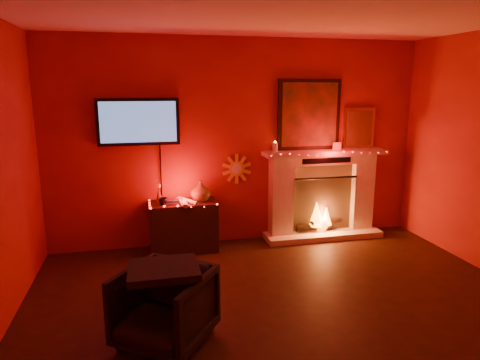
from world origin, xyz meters
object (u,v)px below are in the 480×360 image
at_px(fireplace, 322,186).
at_px(tv, 138,122).
at_px(sunburst_clock, 237,169).
at_px(armchair, 165,307).
at_px(console_table, 184,223).

bearing_deg(fireplace, tv, 178.50).
distance_m(fireplace, sunburst_clock, 1.23).
height_order(tv, sunburst_clock, tv).
bearing_deg(tv, sunburst_clock, 1.24).
relative_size(sunburst_clock, armchair, 0.57).
relative_size(tv, sunburst_clock, 3.10).
bearing_deg(fireplace, armchair, -136.93).
distance_m(console_table, armchair, 2.05).
bearing_deg(armchair, fireplace, 79.07).
distance_m(sunburst_clock, console_table, 1.00).
bearing_deg(armchair, console_table, 115.61).
xyz_separation_m(fireplace, sunburst_clock, (-1.19, 0.09, 0.28)).
height_order(tv, armchair, tv).
relative_size(fireplace, sunburst_clock, 5.45).
xyz_separation_m(tv, sunburst_clock, (1.25, 0.03, -0.65)).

